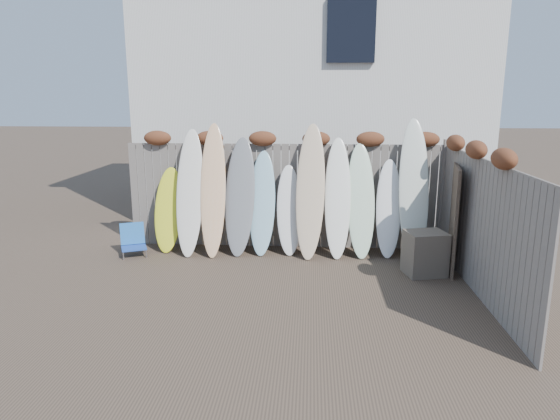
# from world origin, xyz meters

# --- Properties ---
(ground) EXTENTS (80.00, 80.00, 0.00)m
(ground) POSITION_xyz_m (0.00, 0.00, 0.00)
(ground) COLOR #493A2D
(back_fence) EXTENTS (6.05, 0.28, 2.24)m
(back_fence) POSITION_xyz_m (0.06, 2.39, 1.18)
(back_fence) COLOR slate
(back_fence) RESTS_ON ground
(right_fence) EXTENTS (0.28, 4.40, 2.24)m
(right_fence) POSITION_xyz_m (2.99, 0.25, 1.14)
(right_fence) COLOR slate
(right_fence) RESTS_ON ground
(house) EXTENTS (8.50, 5.50, 6.33)m
(house) POSITION_xyz_m (0.50, 6.50, 3.20)
(house) COLOR silver
(house) RESTS_ON ground
(beach_chair) EXTENTS (0.58, 0.60, 0.58)m
(beach_chair) POSITION_xyz_m (-2.75, 1.68, 0.27)
(beach_chair) COLOR #224AAB
(beach_chair) RESTS_ON ground
(wooden_crate) EXTENTS (0.72, 0.64, 0.72)m
(wooden_crate) POSITION_xyz_m (2.40, 0.96, 0.36)
(wooden_crate) COLOR #4D443A
(wooden_crate) RESTS_ON ground
(lattice_panel) EXTENTS (0.29, 1.17, 1.77)m
(lattice_panel) POSITION_xyz_m (2.90, 1.27, 0.88)
(lattice_panel) COLOR #4C402E
(lattice_panel) RESTS_ON ground
(surfboard_0) EXTENTS (0.59, 0.62, 1.57)m
(surfboard_0) POSITION_xyz_m (-2.16, 2.02, 0.79)
(surfboard_0) COLOR yellow
(surfboard_0) RESTS_ON ground
(surfboard_1) EXTENTS (0.50, 0.81, 2.29)m
(surfboard_1) POSITION_xyz_m (-1.71, 1.91, 1.14)
(surfboard_1) COLOR silver
(surfboard_1) RESTS_ON ground
(surfboard_2) EXTENTS (0.50, 0.86, 2.40)m
(surfboard_2) POSITION_xyz_m (-1.28, 1.91, 1.20)
(surfboard_2) COLOR #E8BD8A
(surfboard_2) RESTS_ON ground
(surfboard_3) EXTENTS (0.60, 0.79, 2.14)m
(surfboard_3) POSITION_xyz_m (-0.79, 1.97, 1.07)
(surfboard_3) COLOR slate
(surfboard_3) RESTS_ON ground
(surfboard_4) EXTENTS (0.51, 0.69, 1.89)m
(surfboard_4) POSITION_xyz_m (-0.38, 2.00, 0.95)
(surfboard_4) COLOR #92C4D8
(surfboard_4) RESTS_ON ground
(surfboard_5) EXTENTS (0.51, 0.63, 1.63)m
(surfboard_5) POSITION_xyz_m (0.12, 2.01, 0.82)
(surfboard_5) COLOR white
(surfboard_5) RESTS_ON ground
(surfboard_6) EXTENTS (0.59, 0.88, 2.40)m
(surfboard_6) POSITION_xyz_m (0.51, 1.91, 1.20)
(surfboard_6) COLOR beige
(surfboard_6) RESTS_ON ground
(surfboard_7) EXTENTS (0.48, 0.76, 2.14)m
(surfboard_7) POSITION_xyz_m (1.00, 1.94, 1.07)
(surfboard_7) COLOR white
(surfboard_7) RESTS_ON ground
(surfboard_8) EXTENTS (0.55, 0.75, 2.04)m
(surfboard_8) POSITION_xyz_m (1.43, 1.97, 1.02)
(surfboard_8) COLOR silver
(surfboard_8) RESTS_ON ground
(surfboard_9) EXTENTS (0.50, 0.66, 1.75)m
(surfboard_9) POSITION_xyz_m (1.94, 1.99, 0.88)
(surfboard_9) COLOR white
(surfboard_9) RESTS_ON ground
(surfboard_10) EXTENTS (0.55, 0.88, 2.49)m
(surfboard_10) POSITION_xyz_m (2.35, 1.90, 1.25)
(surfboard_10) COLOR silver
(surfboard_10) RESTS_ON ground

